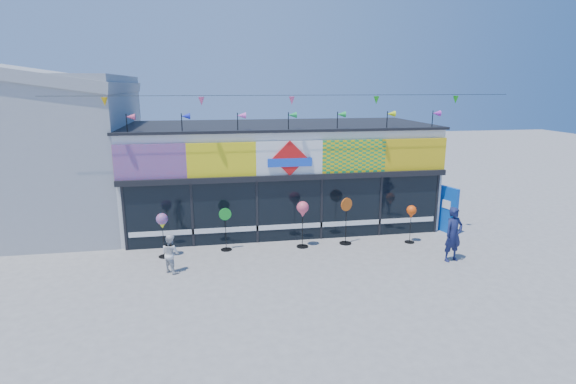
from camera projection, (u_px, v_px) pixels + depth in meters
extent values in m
plane|color=slate|center=(310.00, 278.00, 13.45)|extent=(80.00, 80.00, 0.00)
cube|color=silver|center=(279.00, 174.00, 18.73)|extent=(12.00, 5.00, 4.00)
cube|color=black|center=(289.00, 210.00, 16.48)|extent=(11.60, 0.12, 2.30)
cube|color=black|center=(290.00, 177.00, 16.15)|extent=(12.00, 0.30, 0.20)
cube|color=white|center=(290.00, 226.00, 16.59)|extent=(11.40, 0.10, 0.18)
cube|color=black|center=(278.00, 125.00, 18.25)|extent=(12.20, 5.20, 0.10)
cube|color=black|center=(124.00, 218.00, 15.49)|extent=(0.08, 0.14, 2.30)
cube|color=black|center=(192.00, 215.00, 15.88)|extent=(0.08, 0.14, 2.30)
cube|color=black|center=(257.00, 212.00, 16.26)|extent=(0.08, 0.14, 2.30)
cube|color=black|center=(321.00, 209.00, 16.67)|extent=(0.08, 0.14, 2.30)
cube|color=black|center=(380.00, 206.00, 17.06)|extent=(0.08, 0.14, 2.30)
cube|color=black|center=(436.00, 203.00, 17.44)|extent=(0.08, 0.14, 2.30)
cube|color=red|center=(150.00, 162.00, 15.20)|extent=(2.40, 0.08, 1.20)
cube|color=yellow|center=(222.00, 160.00, 15.60)|extent=(2.40, 0.08, 1.20)
cube|color=white|center=(290.00, 158.00, 16.00)|extent=(2.40, 0.08, 1.20)
cube|color=yellow|center=(354.00, 156.00, 16.41)|extent=(2.40, 0.08, 1.20)
cube|color=yellow|center=(415.00, 154.00, 16.81)|extent=(2.40, 0.08, 1.20)
cube|color=red|center=(290.00, 158.00, 15.95)|extent=(1.27, 0.06, 1.27)
cube|color=blue|center=(290.00, 162.00, 15.96)|extent=(1.60, 0.05, 0.30)
cube|color=blue|center=(177.00, 217.00, 15.85)|extent=(0.78, 0.03, 0.78)
cube|color=#D045AB|center=(215.00, 208.00, 16.02)|extent=(0.92, 0.03, 0.92)
cube|color=blue|center=(253.00, 201.00, 16.19)|extent=(0.78, 0.03, 0.78)
cube|color=red|center=(289.00, 213.00, 16.54)|extent=(0.92, 0.03, 0.92)
cube|color=green|center=(325.00, 207.00, 16.73)|extent=(0.78, 0.03, 0.78)
cube|color=#CEE613|center=(359.00, 197.00, 16.88)|extent=(0.92, 0.03, 0.92)
cube|color=purple|center=(392.00, 210.00, 17.24)|extent=(0.78, 0.03, 0.78)
cylinder|color=black|center=(127.00, 124.00, 15.01)|extent=(0.03, 0.03, 0.70)
cone|color=#D8486F|center=(131.00, 117.00, 14.97)|extent=(0.30, 0.22, 0.22)
cylinder|color=black|center=(182.00, 124.00, 15.31)|extent=(0.03, 0.03, 0.70)
cone|color=#1623C3|center=(186.00, 116.00, 15.28)|extent=(0.30, 0.22, 0.22)
cylinder|color=black|center=(238.00, 123.00, 15.63)|extent=(0.03, 0.03, 0.70)
cone|color=#F050C9|center=(241.00, 116.00, 15.60)|extent=(0.30, 0.22, 0.22)
cylinder|color=black|center=(288.00, 122.00, 15.93)|extent=(0.03, 0.03, 0.70)
cone|color=green|center=(292.00, 115.00, 15.90)|extent=(0.30, 0.22, 0.22)
cylinder|color=black|center=(337.00, 121.00, 16.24)|extent=(0.03, 0.03, 0.70)
cone|color=green|center=(341.00, 114.00, 16.20)|extent=(0.30, 0.22, 0.22)
cylinder|color=black|center=(387.00, 121.00, 16.56)|extent=(0.03, 0.03, 0.70)
cone|color=#C6E413|center=(391.00, 114.00, 16.52)|extent=(0.30, 0.22, 0.22)
cylinder|color=black|center=(432.00, 120.00, 16.86)|extent=(0.03, 0.03, 0.70)
cone|color=#B829C0|center=(436.00, 113.00, 16.83)|extent=(0.30, 0.22, 0.22)
cylinder|color=black|center=(292.00, 95.00, 15.09)|extent=(16.00, 0.01, 0.01)
cone|color=#F1B00C|center=(105.00, 102.00, 14.12)|extent=(0.20, 0.20, 0.28)
cone|color=#E54C84|center=(201.00, 101.00, 14.63)|extent=(0.20, 0.20, 0.28)
cone|color=#EA4E86|center=(292.00, 101.00, 15.13)|extent=(0.20, 0.20, 0.28)
cone|color=green|center=(376.00, 100.00, 15.64)|extent=(0.20, 0.20, 0.28)
cone|color=green|center=(456.00, 100.00, 16.14)|extent=(0.20, 0.20, 0.28)
cube|color=#989B9D|center=(26.00, 153.00, 17.77)|extent=(8.00, 7.00, 6.00)
cube|color=#989B9D|center=(14.00, 72.00, 17.05)|extent=(8.18, 7.20, 1.54)
cube|color=#0C4CB9|center=(448.00, 210.00, 17.43)|extent=(0.40, 0.91, 1.81)
cube|color=white|center=(447.00, 204.00, 17.37)|extent=(0.16, 0.40, 0.32)
cylinder|color=black|center=(164.00, 256.00, 15.10)|extent=(0.39, 0.39, 0.03)
cylinder|color=black|center=(163.00, 238.00, 14.96)|extent=(0.02, 0.02, 1.25)
sphere|color=#EEFF15|center=(162.00, 219.00, 14.80)|extent=(0.39, 0.39, 0.39)
cone|color=#EEFF15|center=(162.00, 226.00, 14.85)|extent=(0.19, 0.19, 0.17)
cylinder|color=black|center=(226.00, 250.00, 15.73)|extent=(0.39, 0.39, 0.03)
cylinder|color=black|center=(226.00, 232.00, 15.58)|extent=(0.02, 0.02, 1.26)
cylinder|color=#179927|center=(225.00, 214.00, 15.43)|extent=(0.43, 0.08, 0.43)
cylinder|color=black|center=(302.00, 246.00, 16.04)|extent=(0.43, 0.43, 0.03)
cylinder|color=black|center=(303.00, 228.00, 15.87)|extent=(0.03, 0.03, 1.38)
sphere|color=#DA4862|center=(303.00, 207.00, 15.70)|extent=(0.43, 0.43, 0.43)
cone|color=#DA4862|center=(303.00, 215.00, 15.76)|extent=(0.21, 0.21, 0.19)
cylinder|color=black|center=(345.00, 243.00, 16.36)|extent=(0.44, 0.44, 0.03)
cylinder|color=black|center=(346.00, 224.00, 16.19)|extent=(0.03, 0.03, 1.42)
cylinder|color=#D85714|center=(347.00, 204.00, 16.02)|extent=(0.46, 0.23, 0.48)
cylinder|color=black|center=(409.00, 242.00, 16.49)|extent=(0.36, 0.36, 0.03)
cylinder|color=black|center=(410.00, 227.00, 16.35)|extent=(0.02, 0.02, 1.16)
sphere|color=#F0490C|center=(411.00, 210.00, 16.20)|extent=(0.36, 0.36, 0.36)
cone|color=#F0490C|center=(411.00, 216.00, 16.26)|extent=(0.18, 0.18, 0.16)
imported|color=#161D47|center=(453.00, 234.00, 14.57)|extent=(0.74, 0.57, 1.81)
imported|color=silver|center=(170.00, 253.00, 13.75)|extent=(0.67, 0.65, 1.21)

